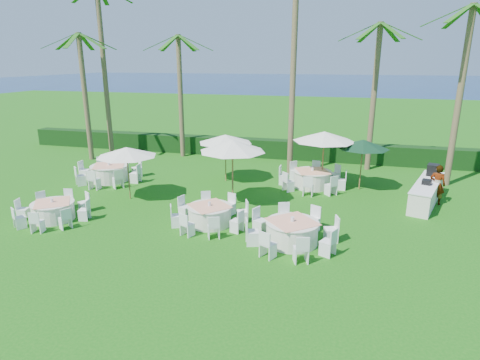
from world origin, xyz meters
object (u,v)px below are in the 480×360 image
Objects in this scene: banquet_table_c at (292,232)px; banquet_table_f at (312,178)px; umbrella_b at (232,146)px; umbrella_green at (363,144)px; buffet_table at (427,191)px; staff_person at (437,185)px; banquet_table_b at (210,214)px; banquet_table_d at (110,173)px; banquet_table_a at (53,210)px; umbrella_c at (225,139)px; umbrella_a at (127,152)px; umbrella_d at (324,136)px.

banquet_table_c is 6.89m from banquet_table_f.
umbrella_b reaches higher than umbrella_green.
buffet_table is (5.26, -1.10, 0.09)m from banquet_table_f.
buffet_table is 2.43× the size of staff_person.
buffet_table is (5.37, 5.79, 0.10)m from banquet_table_c.
banquet_table_b is at bearing -120.24° from banquet_table_f.
umbrella_green is (13.03, 1.91, 1.87)m from banquet_table_d.
banquet_table_a is at bearing -178.31° from banquet_table_c.
banquet_table_b is 1.05× the size of umbrella_c.
umbrella_green is at bearing -2.08° from staff_person.
umbrella_d reaches higher than umbrella_a.
umbrella_d is 1.24× the size of umbrella_green.
umbrella_a is 0.62× the size of buffet_table.
banquet_table_a is at bearing -81.37° from banquet_table_d.
banquet_table_c is at bearing -109.12° from umbrella_green.
staff_person is (5.18, -1.44, -1.69)m from umbrella_d.
banquet_table_d is at bearing 166.02° from umbrella_b.
umbrella_a is (-8.13, -4.06, 1.81)m from banquet_table_f.
umbrella_c is (-1.36, 3.44, -0.39)m from umbrella_b.
umbrella_d is (5.07, 0.42, 0.29)m from umbrella_c.
umbrella_green reaches higher than banquet_table_c.
banquet_table_d is at bearing -177.83° from buffet_table.
umbrella_d is at bearing 35.97° from banquet_table_a.
buffet_table is at bearing -11.83° from banquet_table_f.
umbrella_b is at bearing -133.85° from umbrella_d.
buffet_table reaches higher than banquet_table_c.
umbrella_a is 0.96× the size of umbrella_c.
umbrella_c is at bearing 111.65° from umbrella_b.
umbrella_c is at bearing 53.44° from banquet_table_a.
umbrella_d reaches higher than umbrella_green.
umbrella_a is 14.16m from staff_person.
banquet_table_b is at bearing -133.34° from umbrella_green.
umbrella_c is 1.12× the size of umbrella_green.
umbrella_b is at bearing -163.90° from buffet_table.
banquet_table_b is (6.34, 1.18, 0.02)m from banquet_table_a.
umbrella_d reaches higher than staff_person.
banquet_table_a is 1.03× the size of umbrella_c.
banquet_table_c is 1.03× the size of umbrella_d.
banquet_table_d is at bearing -165.32° from umbrella_c.
umbrella_a is at bearing -153.10° from umbrella_d.
staff_person is at bearing -4.57° from buffet_table.
banquet_table_a is 0.93× the size of umbrella_d.
umbrella_a is at bearing 32.06° from staff_person.
banquet_table_b is 0.68× the size of buffet_table.
banquet_table_d is at bearing -169.77° from umbrella_d.
staff_person is at bearing 21.31° from banquet_table_a.
banquet_table_f reaches higher than banquet_table_a.
banquet_table_b is 0.88× the size of banquet_table_f.
buffet_table is (8.50, 2.45, -2.16)m from umbrella_b.
banquet_table_f is (3.50, 6.00, 0.04)m from banquet_table_b.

